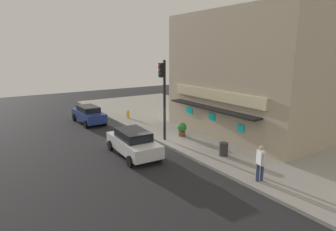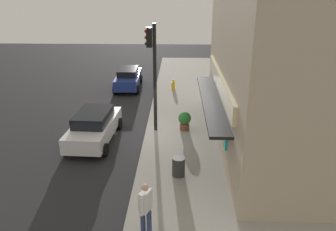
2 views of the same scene
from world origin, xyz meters
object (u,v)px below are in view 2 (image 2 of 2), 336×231
fire_hydrant (173,85)px  trash_can (179,167)px  pedestrian (146,207)px  parked_car_blue (128,78)px  parked_car_white (94,126)px  potted_plant_by_doorway (185,120)px  traffic_light (153,65)px

fire_hydrant → trash_can: trash_can is taller
pedestrian → parked_car_blue: (-16.53, -2.89, -0.36)m
fire_hydrant → parked_car_white: (8.73, -3.87, 0.30)m
fire_hydrant → parked_car_blue: bearing=-103.0°
trash_can → potted_plant_by_doorway: (-4.66, 0.32, 0.16)m
fire_hydrant → parked_car_blue: 3.60m
traffic_light → potted_plant_by_doorway: (-0.04, 1.66, -3.00)m
fire_hydrant → traffic_light: bearing=-7.0°
trash_can → parked_car_white: 5.53m
potted_plant_by_doorway → parked_car_blue: 9.39m
trash_can → parked_car_blue: 13.62m
fire_hydrant → potted_plant_by_doorway: potted_plant_by_doorway is taller
traffic_light → trash_can: traffic_light is taller
potted_plant_by_doorway → parked_car_blue: bearing=-153.3°
pedestrian → trash_can: bearing=163.9°
traffic_light → parked_car_white: bearing=-69.2°
potted_plant_by_doorway → pedestrian: bearing=-9.2°
fire_hydrant → parked_car_white: bearing=-23.9°
parked_car_blue → parked_car_white: (9.54, -0.38, 0.02)m
traffic_light → fire_hydrant: size_ratio=7.54×
traffic_light → fire_hydrant: 8.32m
trash_can → parked_car_white: (-3.50, -4.28, 0.25)m
traffic_light → parked_car_white: size_ratio=1.20×
pedestrian → potted_plant_by_doorway: size_ratio=1.76×
parked_car_blue → pedestrian: bearing=9.9°
trash_can → parked_car_blue: size_ratio=0.18×
pedestrian → parked_car_blue: bearing=-170.1°
parked_car_white → trash_can: bearing=50.7°
traffic_light → parked_car_white: 4.28m
trash_can → parked_car_white: parked_car_white is taller
potted_plant_by_doorway → trash_can: bearing=-3.9°
traffic_light → trash_can: size_ratio=7.02×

